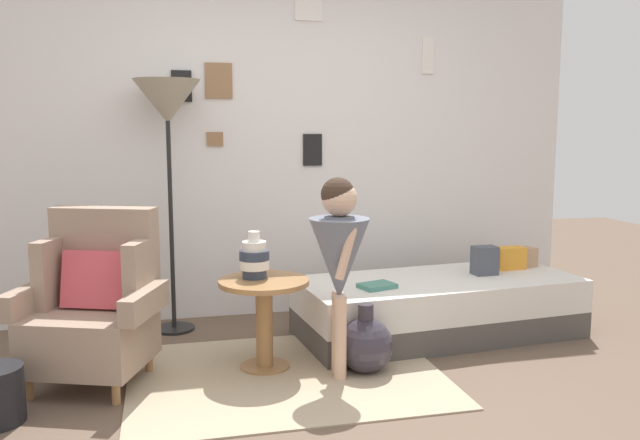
{
  "coord_description": "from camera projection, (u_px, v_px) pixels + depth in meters",
  "views": [
    {
      "loc": [
        -0.8,
        -2.99,
        1.43
      ],
      "look_at": [
        0.15,
        0.95,
        0.85
      ],
      "focal_mm": 36.96,
      "sensor_mm": 36.0,
      "label": 1
    }
  ],
  "objects": [
    {
      "name": "side_table",
      "position": [
        264.0,
        306.0,
        3.86
      ],
      "size": [
        0.53,
        0.53,
        0.54
      ],
      "color": "#9E7042",
      "rests_on": "ground"
    },
    {
      "name": "ground_plane",
      "position": [
        335.0,
        417.0,
        3.26
      ],
      "size": [
        12.0,
        12.0,
        0.0
      ],
      "primitive_type": "plane",
      "color": "brown"
    },
    {
      "name": "demijohn_near",
      "position": [
        365.0,
        345.0,
        3.84
      ],
      "size": [
        0.32,
        0.32,
        0.41
      ],
      "color": "#332D38",
      "rests_on": "ground"
    },
    {
      "name": "daybed",
      "position": [
        438.0,
        307.0,
        4.52
      ],
      "size": [
        1.97,
        0.98,
        0.4
      ],
      "color": "#4C4742",
      "rests_on": "ground"
    },
    {
      "name": "vase_striped",
      "position": [
        254.0,
        259.0,
        3.87
      ],
      "size": [
        0.18,
        0.18,
        0.28
      ],
      "color": "#2D384C",
      "rests_on": "side_table"
    },
    {
      "name": "rug",
      "position": [
        286.0,
        375.0,
        3.8
      ],
      "size": [
        1.77,
        1.39,
        0.01
      ],
      "primitive_type": "cube",
      "color": "tan",
      "rests_on": "ground"
    },
    {
      "name": "person_child",
      "position": [
        339.0,
        251.0,
        3.68
      ],
      "size": [
        0.34,
        0.34,
        1.15
      ],
      "color": "#D8AD8E",
      "rests_on": "ground"
    },
    {
      "name": "floor_lamp",
      "position": [
        167.0,
        110.0,
        4.44
      ],
      "size": [
        0.45,
        0.45,
        1.74
      ],
      "color": "black",
      "rests_on": "ground"
    },
    {
      "name": "gallery_wall",
      "position": [
        270.0,
        143.0,
        4.96
      ],
      "size": [
        4.8,
        0.12,
        2.6
      ],
      "color": "silver",
      "rests_on": "ground"
    },
    {
      "name": "pillow_back",
      "position": [
        485.0,
        260.0,
        4.59
      ],
      "size": [
        0.17,
        0.12,
        0.2
      ],
      "primitive_type": "cube",
      "rotation": [
        0.0,
        0.0,
        0.03
      ],
      "color": "#474C56",
      "rests_on": "daybed"
    },
    {
      "name": "book_on_daybed",
      "position": [
        377.0,
        286.0,
        4.21
      ],
      "size": [
        0.26,
        0.22,
        0.03
      ],
      "primitive_type": "cube",
      "rotation": [
        0.0,
        0.0,
        0.3
      ],
      "color": "#468374",
      "rests_on": "daybed"
    },
    {
      "name": "pillow_mid",
      "position": [
        509.0,
        258.0,
        4.77
      ],
      "size": [
        0.23,
        0.13,
        0.16
      ],
      "primitive_type": "cube",
      "rotation": [
        0.0,
        0.0,
        0.06
      ],
      "color": "orange",
      "rests_on": "daybed"
    },
    {
      "name": "armchair",
      "position": [
        95.0,
        305.0,
        3.67
      ],
      "size": [
        0.88,
        0.77,
        0.97
      ],
      "color": "#9E7042",
      "rests_on": "ground"
    },
    {
      "name": "pillow_head",
      "position": [
        523.0,
        257.0,
        4.85
      ],
      "size": [
        0.2,
        0.15,
        0.14
      ],
      "primitive_type": "cube",
      "rotation": [
        0.0,
        0.0,
        0.18
      ],
      "color": "tan",
      "rests_on": "daybed"
    }
  ]
}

